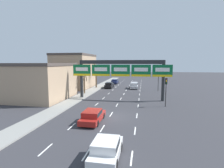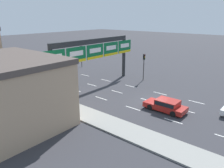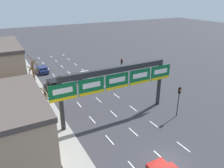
# 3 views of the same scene
# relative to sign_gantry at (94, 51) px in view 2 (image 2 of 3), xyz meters

# --- Properties ---
(ground_plane) EXTENTS (220.00, 220.00, 0.00)m
(ground_plane) POSITION_rel_sign_gantry_xyz_m (0.00, -10.36, -5.40)
(ground_plane) COLOR #333338
(sidewalk_left) EXTENTS (2.80, 110.00, 0.15)m
(sidewalk_left) POSITION_rel_sign_gantry_xyz_m (-8.00, -10.36, -5.32)
(sidewalk_left) COLOR gray
(sidewalk_left) RESTS_ON ground_plane
(lane_dashes) EXTENTS (6.72, 67.00, 0.01)m
(lane_dashes) POSITION_rel_sign_gantry_xyz_m (0.00, 3.14, -5.39)
(lane_dashes) COLOR white
(lane_dashes) RESTS_ON ground_plane
(sign_gantry) EXTENTS (17.67, 0.70, 7.11)m
(sign_gantry) POSITION_rel_sign_gantry_xyz_m (0.00, 0.00, 0.00)
(sign_gantry) COLOR #232628
(sign_gantry) RESTS_ON ground_plane
(building_near) EXTENTS (9.07, 11.76, 6.58)m
(building_near) POSITION_rel_sign_gantry_xyz_m (-14.24, -1.76, -2.10)
(building_near) COLOR tan
(building_near) RESTS_ON ground_plane
(suv_silver) EXTENTS (1.89, 4.85, 1.55)m
(suv_silver) POSITION_rel_sign_gantry_xyz_m (1.73, 14.28, -4.53)
(suv_silver) COLOR #B7B7BC
(suv_silver) RESTS_ON ground_plane
(car_black) EXTENTS (1.86, 4.71, 1.47)m
(car_black) POSITION_rel_sign_gantry_xyz_m (-4.85, 14.03, -4.61)
(car_black) COLOR black
(car_black) RESTS_ON ground_plane
(car_red) EXTENTS (1.98, 4.68, 1.36)m
(car_red) POSITION_rel_sign_gantry_xyz_m (-1.53, -12.62, -4.66)
(car_red) COLOR maroon
(car_red) RESTS_ON ground_plane
(traffic_light_near_gantry) EXTENTS (0.30, 0.35, 4.40)m
(traffic_light_near_gantry) POSITION_rel_sign_gantry_xyz_m (7.49, 11.02, -2.24)
(traffic_light_near_gantry) COLOR black
(traffic_light_near_gantry) RESTS_ON ground_plane
(traffic_light_mid_block) EXTENTS (0.30, 0.35, 4.36)m
(traffic_light_mid_block) POSITION_rel_sign_gantry_xyz_m (7.38, -4.07, -2.27)
(traffic_light_mid_block) COLOR black
(traffic_light_mid_block) RESTS_ON ground_plane
(tree_bare_second) EXTENTS (1.60, 1.59, 4.57)m
(tree_bare_second) POSITION_rel_sign_gantry_xyz_m (-8.38, 4.20, -2.87)
(tree_bare_second) COLOR brown
(tree_bare_second) RESTS_ON sidewalk_left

